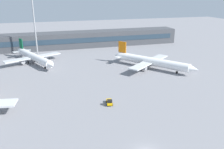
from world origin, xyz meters
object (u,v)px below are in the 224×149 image
(baggage_tug_yellow, at_px, (109,102))
(floodlight_tower_west, at_px, (34,22))
(airplane_far, at_px, (34,57))
(airplane_mid, at_px, (152,62))

(baggage_tug_yellow, relative_size, floodlight_tower_west, 0.13)
(floodlight_tower_west, bearing_deg, baggage_tug_yellow, -72.64)
(baggage_tug_yellow, distance_m, floodlight_tower_west, 68.51)
(airplane_far, bearing_deg, floodlight_tower_west, 83.71)
(airplane_mid, relative_size, floodlight_tower_west, 1.09)
(baggage_tug_yellow, height_order, floodlight_tower_west, floodlight_tower_west)
(airplane_far, bearing_deg, airplane_mid, -25.14)
(airplane_far, height_order, floodlight_tower_west, floodlight_tower_west)
(airplane_far, distance_m, floodlight_tower_west, 19.41)
(baggage_tug_yellow, bearing_deg, airplane_far, 112.75)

